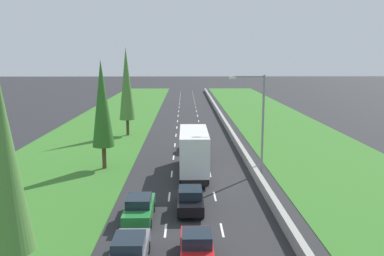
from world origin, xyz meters
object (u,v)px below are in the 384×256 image
(white_box_truck_centre_lane, at_px, (194,151))
(poplar_tree_nearest, at_px, (4,163))
(poplar_tree_second, at_px, (102,104))
(green_sedan_left_lane, at_px, (139,208))
(street_light_mast, at_px, (259,117))
(red_hatchback_centre_lane, at_px, (197,246))
(grey_sedan_left_lane_second, at_px, (129,251))
(orange_hatchback_centre_lane, at_px, (191,143))
(black_sedan_centre_lane, at_px, (190,199))
(poplar_tree_third, at_px, (126,84))

(white_box_truck_centre_lane, xyz_separation_m, poplar_tree_nearest, (-8.44, -18.56, 3.98))
(white_box_truck_centre_lane, distance_m, poplar_tree_second, 9.62)
(white_box_truck_centre_lane, bearing_deg, poplar_tree_second, 166.70)
(green_sedan_left_lane, height_order, street_light_mast, street_light_mast)
(red_hatchback_centre_lane, bearing_deg, poplar_tree_nearest, -160.59)
(poplar_tree_nearest, height_order, street_light_mast, poplar_tree_nearest)
(green_sedan_left_lane, height_order, poplar_tree_second, poplar_tree_second)
(street_light_mast, bearing_deg, grey_sedan_left_lane_second, -120.26)
(red_hatchback_centre_lane, bearing_deg, white_box_truck_centre_lane, 89.31)
(poplar_tree_nearest, bearing_deg, red_hatchback_centre_lane, 19.41)
(orange_hatchback_centre_lane, relative_size, green_sedan_left_lane, 0.87)
(red_hatchback_centre_lane, distance_m, poplar_tree_second, 20.25)
(black_sedan_centre_lane, bearing_deg, street_light_mast, 54.45)
(grey_sedan_left_lane_second, relative_size, street_light_mast, 0.50)
(black_sedan_centre_lane, height_order, poplar_tree_third, poplar_tree_third)
(poplar_tree_second, bearing_deg, grey_sedan_left_lane_second, -74.98)
(orange_hatchback_centre_lane, height_order, street_light_mast, street_light_mast)
(black_sedan_centre_lane, height_order, poplar_tree_second, poplar_tree_second)
(street_light_mast, bearing_deg, orange_hatchback_centre_lane, 123.63)
(red_hatchback_centre_lane, distance_m, black_sedan_centre_lane, 7.06)
(grey_sedan_left_lane_second, bearing_deg, green_sedan_left_lane, 91.55)
(green_sedan_left_lane, distance_m, poplar_tree_nearest, 10.97)
(white_box_truck_centre_lane, distance_m, grey_sedan_left_lane_second, 16.57)
(white_box_truck_centre_lane, bearing_deg, black_sedan_centre_lane, -92.75)
(green_sedan_left_lane, bearing_deg, orange_hatchback_centre_lane, 79.34)
(white_box_truck_centre_lane, bearing_deg, poplar_tree_third, 115.05)
(poplar_tree_third, height_order, street_light_mast, poplar_tree_third)
(orange_hatchback_centre_lane, height_order, poplar_tree_second, poplar_tree_second)
(black_sedan_centre_lane, relative_size, grey_sedan_left_lane_second, 1.00)
(white_box_truck_centre_lane, xyz_separation_m, orange_hatchback_centre_lane, (-0.12, 9.33, -1.35))
(grey_sedan_left_lane_second, relative_size, poplar_tree_nearest, 0.44)
(street_light_mast, bearing_deg, white_box_truck_centre_lane, -177.55)
(grey_sedan_left_lane_second, xyz_separation_m, poplar_tree_nearest, (-4.81, -2.45, 5.36))
(green_sedan_left_lane, bearing_deg, white_box_truck_centre_lane, 69.57)
(grey_sedan_left_lane_second, bearing_deg, poplar_tree_second, 105.02)
(poplar_tree_nearest, relative_size, poplar_tree_third, 0.87)
(red_hatchback_centre_lane, xyz_separation_m, white_box_truck_centre_lane, (0.19, 15.65, 1.35))
(grey_sedan_left_lane_second, distance_m, poplar_tree_nearest, 7.60)
(black_sedan_centre_lane, relative_size, green_sedan_left_lane, 1.00)
(white_box_truck_centre_lane, height_order, poplar_tree_second, poplar_tree_second)
(orange_hatchback_centre_lane, relative_size, poplar_tree_second, 0.38)
(grey_sedan_left_lane_second, distance_m, poplar_tree_third, 35.26)
(red_hatchback_centre_lane, xyz_separation_m, grey_sedan_left_lane_second, (-3.45, -0.45, -0.02))
(black_sedan_centre_lane, xyz_separation_m, white_box_truck_centre_lane, (0.41, 8.60, 1.37))
(white_box_truck_centre_lane, height_order, poplar_tree_third, poplar_tree_third)
(poplar_tree_second, height_order, street_light_mast, poplar_tree_second)
(red_hatchback_centre_lane, bearing_deg, black_sedan_centre_lane, 91.83)
(poplar_tree_nearest, relative_size, poplar_tree_second, 0.99)
(red_hatchback_centre_lane, height_order, white_box_truck_centre_lane, white_box_truck_centre_lane)
(orange_hatchback_centre_lane, xyz_separation_m, poplar_tree_second, (-8.37, -7.32, 5.38))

